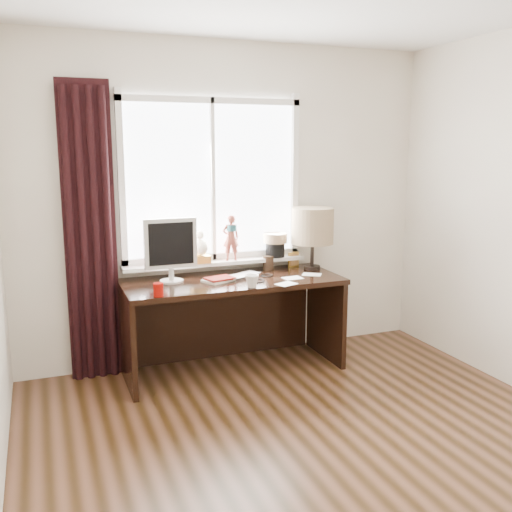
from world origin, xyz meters
name	(u,v)px	position (x,y,z in m)	size (l,w,h in m)	color
floor	(346,474)	(0.00, 0.00, 0.00)	(3.50, 4.00, 0.00)	brown
wall_back	(229,204)	(0.00, 2.00, 1.30)	(3.50, 2.60, 0.00)	beige
laptop	(242,276)	(-0.01, 1.66, 0.76)	(0.32, 0.20, 0.03)	silver
mug	(252,281)	(-0.05, 1.33, 0.80)	(0.10, 0.10, 0.10)	white
red_cup	(158,290)	(-0.74, 1.33, 0.80)	(0.07, 0.07, 0.09)	#8C0802
window	(214,205)	(-0.15, 1.95, 1.30)	(1.52, 0.22, 1.40)	white
curtain	(90,235)	(-1.13, 1.91, 1.12)	(0.38, 0.09, 2.25)	black
desk	(229,306)	(-0.10, 1.73, 0.51)	(1.70, 0.70, 0.75)	black
monitor	(171,246)	(-0.57, 1.71, 1.03)	(0.40, 0.18, 0.49)	beige
notebook_stack	(219,279)	(-0.22, 1.60, 0.77)	(0.27, 0.24, 0.03)	beige
brush_holder	(268,263)	(0.29, 1.85, 0.81)	(0.09, 0.09, 0.25)	black
icon_frame	(294,260)	(0.53, 1.87, 0.81)	(0.10, 0.03, 0.13)	gold
table_lamp	(313,226)	(0.65, 1.74, 1.11)	(0.35, 0.35, 0.52)	black
loose_papers	(297,279)	(0.38, 1.46, 0.75)	(0.51, 0.39, 0.00)	white
desk_cables	(258,278)	(0.09, 1.58, 0.75)	(0.27, 0.28, 0.01)	black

